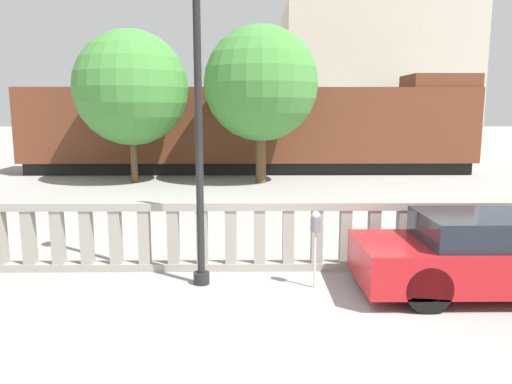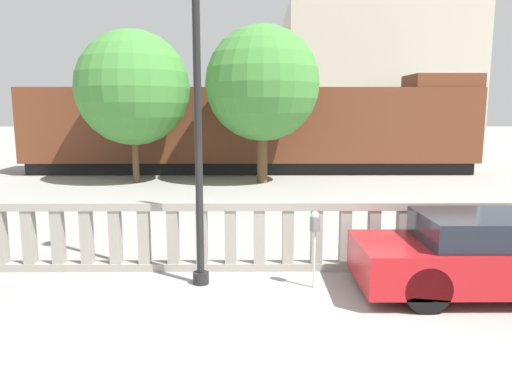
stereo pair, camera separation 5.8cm
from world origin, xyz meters
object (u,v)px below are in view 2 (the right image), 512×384
object	(u,v)px
tree_left	(133,88)
tree_right	(262,84)
parking_meter	(315,227)
train_near	(254,129)
train_far	(264,129)
lamppost	(196,0)
parked_car	(497,256)

from	to	relation	value
tree_left	tree_right	xyz separation A→B (m)	(5.10, -0.14, 0.16)
parking_meter	tree_left	world-z (taller)	tree_left
train_near	train_far	distance (m)	5.86
lamppost	tree_right	world-z (taller)	lamppost
parking_meter	parked_car	xyz separation A→B (m)	(2.87, -0.28, -0.40)
lamppost	parked_car	size ratio (longest dim) A/B	1.55
lamppost	tree_left	bearing A→B (deg)	107.85
train_near	lamppost	bearing A→B (deg)	-93.56
train_near	tree_right	world-z (taller)	tree_right
parking_meter	tree_right	size ratio (longest dim) A/B	0.21
lamppost	tree_left	size ratio (longest dim) A/B	1.17
parked_car	tree_left	world-z (taller)	tree_left
parked_car	parking_meter	bearing A→B (deg)	177.08
train_far	tree_left	size ratio (longest dim) A/B	3.72
parked_car	tree_right	bearing A→B (deg)	108.57
tree_right	parked_car	bearing A→B (deg)	-74.03
lamppost	tree_right	bearing A→B (deg)	83.88
train_near	train_far	size ratio (longest dim) A/B	0.92
lamppost	train_far	size ratio (longest dim) A/B	0.31
parked_car	tree_right	distance (m)	13.15
lamppost	tree_right	xyz separation A→B (m)	(1.26, 11.77, -0.69)
parking_meter	train_far	size ratio (longest dim) A/B	0.06
tree_right	lamppost	bearing A→B (deg)	-96.12
train_far	tree_right	world-z (taller)	tree_right
train_far	tree_left	xyz separation A→B (m)	(-5.34, -9.06, 1.93)
lamppost	train_near	xyz separation A→B (m)	(0.94, 15.13, -2.56)
lamppost	parked_car	world-z (taller)	lamppost
parked_car	train_near	size ratio (longest dim) A/B	0.22
parking_meter	tree_right	distance (m)	12.33
train_far	tree_right	distance (m)	9.44
tree_left	tree_right	distance (m)	5.10
parking_meter	tree_right	world-z (taller)	tree_right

